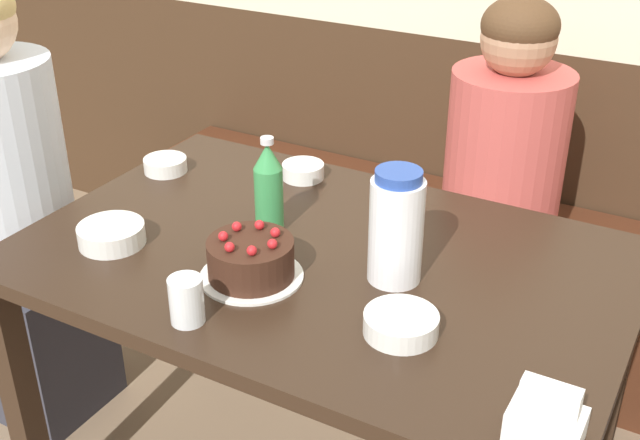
# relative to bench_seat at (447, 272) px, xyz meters

# --- Properties ---
(bench_seat) EXTENTS (2.10, 0.38, 0.46)m
(bench_seat) POSITION_rel_bench_seat_xyz_m (0.00, 0.00, 0.00)
(bench_seat) COLOR #472314
(bench_seat) RESTS_ON ground_plane
(dining_table) EXTENTS (1.27, 0.83, 0.73)m
(dining_table) POSITION_rel_bench_seat_xyz_m (0.00, -0.83, 0.40)
(dining_table) COLOR black
(dining_table) RESTS_ON ground_plane
(birthday_cake) EXTENTS (0.21, 0.21, 0.10)m
(birthday_cake) POSITION_rel_bench_seat_xyz_m (-0.08, -0.98, 0.54)
(birthday_cake) COLOR white
(birthday_cake) RESTS_ON dining_table
(water_pitcher) EXTENTS (0.11, 0.11, 0.24)m
(water_pitcher) POSITION_rel_bench_seat_xyz_m (0.17, -0.84, 0.61)
(water_pitcher) COLOR white
(water_pitcher) RESTS_ON dining_table
(soju_bottle) EXTENTS (0.06, 0.06, 0.22)m
(soju_bottle) POSITION_rel_bench_seat_xyz_m (-0.15, -0.79, 0.60)
(soju_bottle) COLOR #388E4C
(soju_bottle) RESTS_ON dining_table
(napkin_holder) EXTENTS (0.11, 0.08, 0.11)m
(napkin_holder) POSITION_rel_bench_seat_xyz_m (0.56, -1.15, 0.53)
(napkin_holder) COLOR white
(napkin_holder) RESTS_ON dining_table
(bowl_soup_white) EXTENTS (0.14, 0.14, 0.04)m
(bowl_soup_white) POSITION_rel_bench_seat_xyz_m (-0.42, -1.01, 0.52)
(bowl_soup_white) COLOR white
(bowl_soup_white) RESTS_ON dining_table
(bowl_rice_small) EXTENTS (0.11, 0.11, 0.04)m
(bowl_rice_small) POSITION_rel_bench_seat_xyz_m (-0.55, -0.66, 0.51)
(bowl_rice_small) COLOR white
(bowl_rice_small) RESTS_ON dining_table
(bowl_side_dish) EXTENTS (0.11, 0.11, 0.04)m
(bowl_side_dish) POSITION_rel_bench_seat_xyz_m (-0.22, -0.52, 0.51)
(bowl_side_dish) COLOR white
(bowl_side_dish) RESTS_ON dining_table
(bowl_sauce_shallow) EXTENTS (0.14, 0.14, 0.04)m
(bowl_sauce_shallow) POSITION_rel_bench_seat_xyz_m (0.26, -1.00, 0.52)
(bowl_sauce_shallow) COLOR white
(bowl_sauce_shallow) RESTS_ON dining_table
(glass_water_tall) EXTENTS (0.06, 0.06, 0.09)m
(glass_water_tall) POSITION_rel_bench_seat_xyz_m (-0.10, -1.16, 0.54)
(glass_water_tall) COLOR silver
(glass_water_tall) RESTS_ON dining_table
(person_teal_shirt) EXTENTS (0.34, 0.32, 1.23)m
(person_teal_shirt) POSITION_rel_bench_seat_xyz_m (-0.90, -0.88, 0.36)
(person_teal_shirt) COLOR #33333D
(person_teal_shirt) RESTS_ON ground_plane
(person_pale_blue_shirt) EXTENTS (0.32, 0.34, 1.15)m
(person_pale_blue_shirt) POSITION_rel_bench_seat_xyz_m (0.18, -0.16, 0.31)
(person_pale_blue_shirt) COLOR #33333D
(person_pale_blue_shirt) RESTS_ON ground_plane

